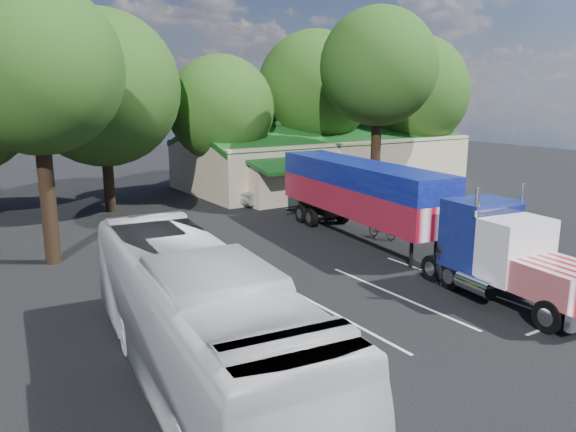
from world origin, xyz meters
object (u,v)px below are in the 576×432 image
woman (440,265)px  bicycle (382,230)px  semi_truck (390,203)px  silver_sedan (266,194)px  tour_bus (197,319)px

woman → bicycle: 7.70m
semi_truck → woman: bearing=-102.7°
bicycle → woman: bearing=-123.4°
bicycle → semi_truck: bearing=-134.2°
woman → silver_sedan: bearing=4.6°
bicycle → silver_sedan: bearing=83.5°
tour_bus → silver_sedan: size_ratio=3.14×
semi_truck → bicycle: semi_truck is taller
tour_bus → semi_truck: bearing=33.8°
semi_truck → tour_bus: (-13.43, -7.03, -0.59)m
woman → bicycle: woman is taller
bicycle → tour_bus: size_ratio=0.14×
woman → silver_sedan: (2.68, 18.64, -0.17)m
semi_truck → tour_bus: size_ratio=1.56×
semi_truck → tour_bus: semi_truck is taller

